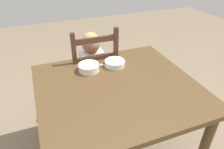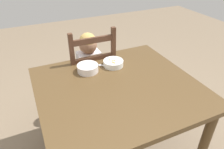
{
  "view_description": "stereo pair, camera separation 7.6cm",
  "coord_description": "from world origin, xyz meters",
  "px_view_note": "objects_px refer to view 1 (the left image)",
  "views": [
    {
      "loc": [
        -0.49,
        -1.15,
        1.64
      ],
      "look_at": [
        -0.01,
        0.08,
        0.8
      ],
      "focal_mm": 33.4,
      "sensor_mm": 36.0,
      "label": 1
    },
    {
      "loc": [
        -0.56,
        -1.12,
        1.64
      ],
      "look_at": [
        -0.01,
        0.08,
        0.8
      ],
      "focal_mm": 33.4,
      "sensor_mm": 36.0,
      "label": 2
    }
  ],
  "objects_px": {
    "dining_table": "(118,96)",
    "dining_chair": "(94,78)",
    "spoon": "(104,65)",
    "bowl_of_peas": "(89,67)",
    "bowl_of_carrots": "(115,63)",
    "child_figure": "(93,65)"
  },
  "relations": [
    {
      "from": "bowl_of_peas",
      "to": "spoon",
      "type": "height_order",
      "value": "bowl_of_peas"
    },
    {
      "from": "dining_chair",
      "to": "bowl_of_peas",
      "type": "distance_m",
      "value": 0.44
    },
    {
      "from": "dining_chair",
      "to": "bowl_of_carrots",
      "type": "bearing_deg",
      "value": -68.52
    },
    {
      "from": "bowl_of_peas",
      "to": "bowl_of_carrots",
      "type": "height_order",
      "value": "bowl_of_peas"
    },
    {
      "from": "dining_chair",
      "to": "child_figure",
      "type": "bearing_deg",
      "value": -28.11
    },
    {
      "from": "spoon",
      "to": "dining_table",
      "type": "bearing_deg",
      "value": -91.06
    },
    {
      "from": "bowl_of_peas",
      "to": "bowl_of_carrots",
      "type": "xyz_separation_m",
      "value": [
        0.23,
        -0.0,
        -0.01
      ]
    },
    {
      "from": "bowl_of_peas",
      "to": "spoon",
      "type": "bearing_deg",
      "value": 13.38
    },
    {
      "from": "dining_chair",
      "to": "dining_table",
      "type": "bearing_deg",
      "value": -87.36
    },
    {
      "from": "dining_table",
      "to": "spoon",
      "type": "relative_size",
      "value": 9.13
    },
    {
      "from": "bowl_of_carrots",
      "to": "bowl_of_peas",
      "type": "bearing_deg",
      "value": 179.99
    },
    {
      "from": "dining_table",
      "to": "dining_chair",
      "type": "distance_m",
      "value": 0.6
    },
    {
      "from": "child_figure",
      "to": "spoon",
      "type": "height_order",
      "value": "child_figure"
    },
    {
      "from": "child_figure",
      "to": "bowl_of_carrots",
      "type": "xyz_separation_m",
      "value": [
        0.11,
        -0.29,
        0.15
      ]
    },
    {
      "from": "bowl_of_carrots",
      "to": "dining_table",
      "type": "bearing_deg",
      "value": -107.5
    },
    {
      "from": "bowl_of_peas",
      "to": "dining_chair",
      "type": "bearing_deg",
      "value": 68.85
    },
    {
      "from": "bowl_of_carrots",
      "to": "child_figure",
      "type": "bearing_deg",
      "value": 111.34
    },
    {
      "from": "child_figure",
      "to": "bowl_of_peas",
      "type": "relative_size",
      "value": 5.53
    },
    {
      "from": "bowl_of_carrots",
      "to": "dining_chair",
      "type": "bearing_deg",
      "value": 111.48
    },
    {
      "from": "dining_table",
      "to": "bowl_of_carrots",
      "type": "bearing_deg",
      "value": 72.5
    },
    {
      "from": "bowl_of_peas",
      "to": "spoon",
      "type": "distance_m",
      "value": 0.15
    },
    {
      "from": "spoon",
      "to": "bowl_of_carrots",
      "type": "bearing_deg",
      "value": -22.71
    }
  ]
}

